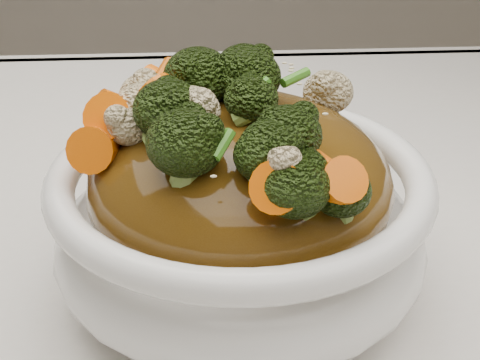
{
  "coord_description": "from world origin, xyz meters",
  "views": [
    {
      "loc": [
        -0.04,
        -0.37,
        1.02
      ],
      "look_at": [
        -0.02,
        -0.01,
        0.82
      ],
      "focal_mm": 55.0,
      "sensor_mm": 36.0,
      "label": 1
    }
  ],
  "objects": [
    {
      "name": "broccoli",
      "position": [
        -0.02,
        -0.01,
        0.88
      ],
      "size": [
        0.21,
        0.21,
        0.04
      ],
      "primitive_type": null,
      "rotation": [
        0.0,
        0.0,
        -0.33
      ],
      "color": "black",
      "rests_on": "sauce_base"
    },
    {
      "name": "carrots",
      "position": [
        -0.02,
        -0.01,
        0.88
      ],
      "size": [
        0.21,
        0.21,
        0.05
      ],
      "primitive_type": null,
      "rotation": [
        0.0,
        0.0,
        -0.33
      ],
      "color": "#FF6B08",
      "rests_on": "sauce_base"
    },
    {
      "name": "sauce_base",
      "position": [
        -0.02,
        -0.01,
        0.82
      ],
      "size": [
        0.21,
        0.21,
        0.09
      ],
      "primitive_type": "ellipsoid",
      "rotation": [
        0.0,
        0.0,
        -0.33
      ],
      "color": "#4E320D",
      "rests_on": "bowl"
    },
    {
      "name": "tablecloth",
      "position": [
        0.0,
        0.0,
        0.73
      ],
      "size": [
        1.2,
        0.8,
        0.04
      ],
      "primitive_type": "cube",
      "color": "white",
      "rests_on": "dining_table"
    },
    {
      "name": "bowl",
      "position": [
        -0.02,
        -0.01,
        0.79
      ],
      "size": [
        0.27,
        0.27,
        0.08
      ],
      "primitive_type": null,
      "rotation": [
        0.0,
        0.0,
        -0.33
      ],
      "color": "white",
      "rests_on": "tablecloth"
    },
    {
      "name": "sesame_seeds",
      "position": [
        -0.02,
        -0.01,
        0.88
      ],
      "size": [
        0.19,
        0.19,
        0.01
      ],
      "primitive_type": null,
      "rotation": [
        0.0,
        0.0,
        -0.33
      ],
      "color": "beige",
      "rests_on": "sauce_base"
    },
    {
      "name": "cauliflower",
      "position": [
        -0.02,
        -0.01,
        0.88
      ],
      "size": [
        0.21,
        0.21,
        0.04
      ],
      "primitive_type": null,
      "rotation": [
        0.0,
        0.0,
        -0.33
      ],
      "color": "beige",
      "rests_on": "sauce_base"
    },
    {
      "name": "scallions",
      "position": [
        -0.02,
        -0.01,
        0.88
      ],
      "size": [
        0.16,
        0.16,
        0.02
      ],
      "primitive_type": null,
      "rotation": [
        0.0,
        0.0,
        -0.33
      ],
      "color": "#397E1D",
      "rests_on": "sauce_base"
    }
  ]
}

